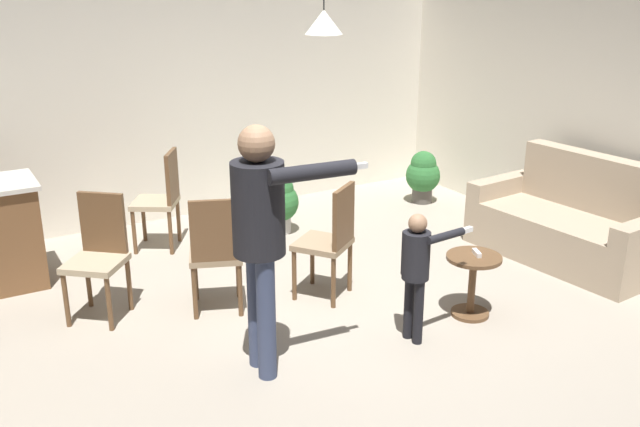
{
  "coord_description": "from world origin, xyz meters",
  "views": [
    {
      "loc": [
        -2.63,
        -4.22,
        2.66
      ],
      "look_at": [
        -0.23,
        -0.08,
        1.0
      ],
      "focal_mm": 39.49,
      "sensor_mm": 36.0,
      "label": 1
    }
  ],
  "objects_px": {
    "side_table_by_couch": "(472,278)",
    "dining_chair_centre_back": "(331,237)",
    "dining_chair_by_counter": "(99,252)",
    "spare_remote_on_table": "(477,253)",
    "potted_plant_by_wall": "(279,201)",
    "person_child": "(417,263)",
    "couch_floral": "(568,225)",
    "person_adult": "(261,224)",
    "dining_chair_spare": "(215,250)",
    "dining_chair_near_wall": "(162,196)",
    "potted_plant_corner": "(423,174)"
  },
  "relations": [
    {
      "from": "spare_remote_on_table",
      "to": "couch_floral",
      "type": "bearing_deg",
      "value": 16.09
    },
    {
      "from": "couch_floral",
      "to": "person_adult",
      "type": "distance_m",
      "value": 3.54
    },
    {
      "from": "dining_chair_near_wall",
      "to": "dining_chair_spare",
      "type": "distance_m",
      "value": 1.59
    },
    {
      "from": "couch_floral",
      "to": "person_child",
      "type": "height_order",
      "value": "person_child"
    },
    {
      "from": "side_table_by_couch",
      "to": "dining_chair_by_counter",
      "type": "distance_m",
      "value": 2.99
    },
    {
      "from": "person_adult",
      "to": "dining_chair_near_wall",
      "type": "xyz_separation_m",
      "value": [
        0.14,
        2.59,
        -0.54
      ]
    },
    {
      "from": "person_child",
      "to": "dining_chair_centre_back",
      "type": "xyz_separation_m",
      "value": [
        -0.16,
        0.96,
        -0.08
      ]
    },
    {
      "from": "dining_chair_spare",
      "to": "spare_remote_on_table",
      "type": "xyz_separation_m",
      "value": [
        1.77,
        -1.09,
        -0.01
      ]
    },
    {
      "from": "potted_plant_by_wall",
      "to": "person_child",
      "type": "bearing_deg",
      "value": -93.91
    },
    {
      "from": "dining_chair_centre_back",
      "to": "potted_plant_by_wall",
      "type": "bearing_deg",
      "value": 42.76
    },
    {
      "from": "side_table_by_couch",
      "to": "dining_chair_spare",
      "type": "relative_size",
      "value": 0.52
    },
    {
      "from": "potted_plant_by_wall",
      "to": "spare_remote_on_table",
      "type": "distance_m",
      "value": 2.54
    },
    {
      "from": "person_child",
      "to": "dining_chair_near_wall",
      "type": "distance_m",
      "value": 2.96
    },
    {
      "from": "side_table_by_couch",
      "to": "dining_chair_near_wall",
      "type": "xyz_separation_m",
      "value": [
        -1.67,
        2.68,
        0.22
      ]
    },
    {
      "from": "side_table_by_couch",
      "to": "dining_chair_spare",
      "type": "xyz_separation_m",
      "value": [
        -1.75,
        1.09,
        0.22
      ]
    },
    {
      "from": "side_table_by_couch",
      "to": "dining_chair_centre_back",
      "type": "distance_m",
      "value": 1.2
    },
    {
      "from": "side_table_by_couch",
      "to": "potted_plant_corner",
      "type": "height_order",
      "value": "potted_plant_corner"
    },
    {
      "from": "dining_chair_centre_back",
      "to": "spare_remote_on_table",
      "type": "height_order",
      "value": "dining_chair_centre_back"
    },
    {
      "from": "couch_floral",
      "to": "potted_plant_by_wall",
      "type": "bearing_deg",
      "value": 41.14
    },
    {
      "from": "side_table_by_couch",
      "to": "dining_chair_spare",
      "type": "bearing_deg",
      "value": 148.05
    },
    {
      "from": "side_table_by_couch",
      "to": "spare_remote_on_table",
      "type": "bearing_deg",
      "value": 5.04
    },
    {
      "from": "dining_chair_by_counter",
      "to": "spare_remote_on_table",
      "type": "relative_size",
      "value": 7.69
    },
    {
      "from": "dining_chair_centre_back",
      "to": "dining_chair_spare",
      "type": "xyz_separation_m",
      "value": [
        -0.94,
        0.22,
        0.0
      ]
    },
    {
      "from": "dining_chair_spare",
      "to": "dining_chair_near_wall",
      "type": "bearing_deg",
      "value": 108.53
    },
    {
      "from": "person_child",
      "to": "potted_plant_by_wall",
      "type": "relative_size",
      "value": 1.58
    },
    {
      "from": "person_adult",
      "to": "potted_plant_by_wall",
      "type": "distance_m",
      "value": 2.84
    },
    {
      "from": "couch_floral",
      "to": "side_table_by_couch",
      "type": "bearing_deg",
      "value": 101.01
    },
    {
      "from": "dining_chair_by_counter",
      "to": "spare_remote_on_table",
      "type": "xyz_separation_m",
      "value": [
        2.59,
        -1.52,
        -0.01
      ]
    },
    {
      "from": "person_child",
      "to": "potted_plant_by_wall",
      "type": "xyz_separation_m",
      "value": [
        0.18,
        2.58,
        -0.28
      ]
    },
    {
      "from": "couch_floral",
      "to": "person_child",
      "type": "bearing_deg",
      "value": 98.86
    },
    {
      "from": "side_table_by_couch",
      "to": "dining_chair_spare",
      "type": "distance_m",
      "value": 2.07
    },
    {
      "from": "dining_chair_near_wall",
      "to": "side_table_by_couch",
      "type": "bearing_deg",
      "value": -116.39
    },
    {
      "from": "person_adult",
      "to": "dining_chair_spare",
      "type": "bearing_deg",
      "value": -178.61
    },
    {
      "from": "couch_floral",
      "to": "dining_chair_near_wall",
      "type": "bearing_deg",
      "value": 51.19
    },
    {
      "from": "person_adult",
      "to": "spare_remote_on_table",
      "type": "relative_size",
      "value": 13.45
    },
    {
      "from": "person_child",
      "to": "spare_remote_on_table",
      "type": "distance_m",
      "value": 0.69
    },
    {
      "from": "person_child",
      "to": "dining_chair_spare",
      "type": "relative_size",
      "value": 1.01
    },
    {
      "from": "dining_chair_by_counter",
      "to": "dining_chair_spare",
      "type": "height_order",
      "value": "same"
    },
    {
      "from": "couch_floral",
      "to": "dining_chair_near_wall",
      "type": "distance_m",
      "value": 3.98
    },
    {
      "from": "side_table_by_couch",
      "to": "person_child",
      "type": "bearing_deg",
      "value": -171.84
    },
    {
      "from": "person_child",
      "to": "dining_chair_by_counter",
      "type": "bearing_deg",
      "value": -135.07
    },
    {
      "from": "potted_plant_corner",
      "to": "spare_remote_on_table",
      "type": "relative_size",
      "value": 4.86
    },
    {
      "from": "person_adult",
      "to": "dining_chair_spare",
      "type": "relative_size",
      "value": 1.75
    },
    {
      "from": "side_table_by_couch",
      "to": "dining_chair_centre_back",
      "type": "relative_size",
      "value": 0.52
    },
    {
      "from": "dining_chair_by_counter",
      "to": "dining_chair_spare",
      "type": "relative_size",
      "value": 1.0
    },
    {
      "from": "couch_floral",
      "to": "dining_chair_spare",
      "type": "distance_m",
      "value": 3.44
    },
    {
      "from": "dining_chair_near_wall",
      "to": "potted_plant_by_wall",
      "type": "xyz_separation_m",
      "value": [
        1.2,
        -0.19,
        -0.19
      ]
    },
    {
      "from": "dining_chair_by_counter",
      "to": "dining_chair_near_wall",
      "type": "distance_m",
      "value": 1.47
    },
    {
      "from": "dining_chair_spare",
      "to": "dining_chair_centre_back",
      "type": "bearing_deg",
      "value": 7.96
    },
    {
      "from": "dining_chair_centre_back",
      "to": "dining_chair_by_counter",
      "type": "bearing_deg",
      "value": 124.15
    }
  ]
}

